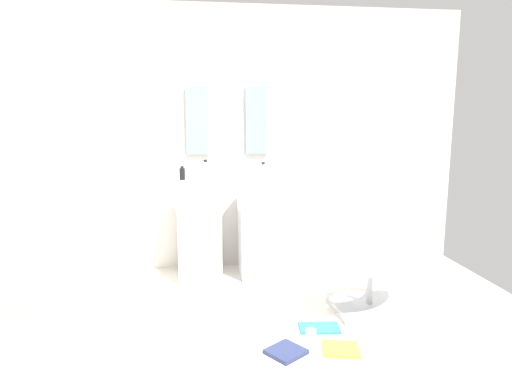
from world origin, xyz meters
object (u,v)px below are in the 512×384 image
(magazine_ochre, at_px, (341,349))
(coffee_mug, at_px, (311,336))
(magazine_navy, at_px, (286,352))
(soap_bottle_clear, at_px, (263,172))
(magazine_teal, at_px, (319,328))
(pedestal_sink_left, at_px, (200,226))
(lounge_chair, at_px, (370,269))
(soap_bottle_black, at_px, (182,174))
(pedestal_sink_right, at_px, (261,224))
(soap_bottle_white, at_px, (206,171))
(towel_rack, at_px, (18,248))

(magazine_ochre, distance_m, coffee_mug, 0.23)
(magazine_navy, distance_m, coffee_mug, 0.25)
(magazine_navy, bearing_deg, soap_bottle_clear, 52.25)
(magazine_teal, bearing_deg, magazine_navy, -128.46)
(coffee_mug, xyz_separation_m, soap_bottle_clear, (-0.15, 1.25, 0.99))
(pedestal_sink_left, height_order, coffee_mug, pedestal_sink_left)
(lounge_chair, height_order, magazine_teal, lounge_chair)
(magazine_teal, relative_size, coffee_mug, 3.55)
(soap_bottle_black, bearing_deg, pedestal_sink_right, 4.39)
(soap_bottle_white, bearing_deg, pedestal_sink_left, 113.46)
(pedestal_sink_left, relative_size, soap_bottle_clear, 6.63)
(magazine_navy, bearing_deg, coffee_mug, -0.63)
(magazine_navy, distance_m, magazine_ochre, 0.37)
(coffee_mug, distance_m, soap_bottle_white, 1.72)
(magazine_ochre, xyz_separation_m, coffee_mug, (-0.17, 0.15, 0.03))
(pedestal_sink_left, distance_m, magazine_navy, 1.68)
(pedestal_sink_right, relative_size, towel_rack, 1.12)
(pedestal_sink_left, height_order, towel_rack, pedestal_sink_left)
(magazine_ochre, distance_m, soap_bottle_clear, 1.76)
(pedestal_sink_left, bearing_deg, coffee_mug, -61.97)
(lounge_chair, bearing_deg, soap_bottle_clear, 132.48)
(pedestal_sink_left, height_order, soap_bottle_black, soap_bottle_black)
(towel_rack, xyz_separation_m, coffee_mug, (2.01, -0.43, -0.58))
(magazine_ochre, xyz_separation_m, soap_bottle_white, (-0.84, 1.39, 1.03))
(magazine_navy, height_order, magazine_teal, magazine_navy)
(magazine_teal, bearing_deg, magazine_ochre, -72.59)
(pedestal_sink_right, distance_m, soap_bottle_clear, 0.55)
(pedestal_sink_left, distance_m, soap_bottle_white, 0.57)
(pedestal_sink_left, xyz_separation_m, pedestal_sink_right, (0.59, 0.00, 0.00))
(soap_bottle_clear, distance_m, soap_bottle_black, 0.74)
(towel_rack, bearing_deg, magazine_ochre, -14.87)
(lounge_chair, relative_size, soap_bottle_black, 8.39)
(lounge_chair, bearing_deg, pedestal_sink_right, 128.24)
(lounge_chair, xyz_separation_m, magazine_navy, (-0.79, -0.58, -0.33))
(pedestal_sink_left, bearing_deg, pedestal_sink_right, 0.00)
(magazine_ochre, bearing_deg, magazine_teal, 112.77)
(lounge_chair, xyz_separation_m, magazine_ochre, (-0.42, -0.59, -0.33))
(towel_rack, bearing_deg, soap_bottle_white, 31.14)
(pedestal_sink_left, xyz_separation_m, magazine_navy, (0.53, -1.52, -0.48))
(pedestal_sink_left, height_order, soap_bottle_clear, soap_bottle_clear)
(soap_bottle_white, height_order, soap_bottle_clear, soap_bottle_white)
(coffee_mug, height_order, soap_bottle_black, soap_bottle_black)
(soap_bottle_clear, bearing_deg, lounge_chair, -47.52)
(pedestal_sink_left, height_order, magazine_teal, pedestal_sink_left)
(pedestal_sink_right, relative_size, coffee_mug, 12.86)
(lounge_chair, height_order, towel_rack, towel_rack)
(towel_rack, xyz_separation_m, soap_bottle_black, (1.13, 0.90, 0.39))
(magazine_ochre, height_order, magazine_teal, magazine_ochre)
(lounge_chair, relative_size, soap_bottle_white, 5.62)
(magazine_navy, bearing_deg, towel_rack, 127.17)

